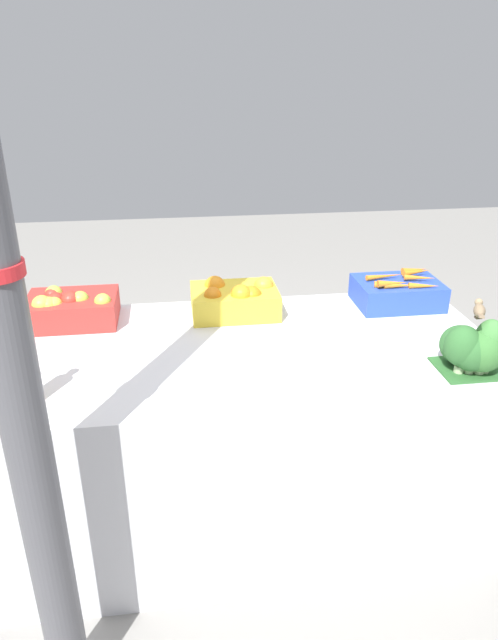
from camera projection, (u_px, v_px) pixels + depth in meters
ground_plane at (249, 507)px, 2.39m from camera, size 10.00×10.00×0.00m
market_table at (249, 432)px, 2.23m from camera, size 1.80×0.90×0.76m
support_pole at (4, 321)px, 1.22m from camera, size 0.12×0.12×2.38m
apple_crate at (70, 307)px, 2.23m from camera, size 0.35×0.25×0.14m
orange_crate at (235, 298)px, 2.31m from camera, size 0.35×0.25×0.15m
carrot_crate at (398, 292)px, 2.40m from camera, size 0.35×0.25×0.14m
broccoli_pile at (473, 348)px, 1.85m from camera, size 0.22×0.21×0.20m
juice_bottle_golden at (20, 372)px, 1.66m from camera, size 0.06×0.06×0.27m
sparrow_bird at (479, 310)px, 1.81m from camera, size 0.07×0.13×0.05m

